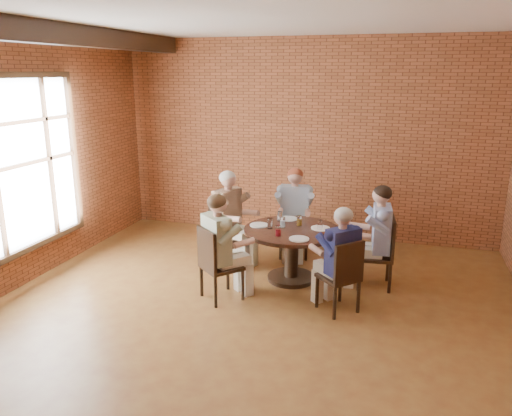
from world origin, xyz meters
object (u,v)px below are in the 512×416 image
(diner_d, at_px, (221,247))
(diner_e, at_px, (339,260))
(chair_a, at_px, (382,250))
(smartphone, at_px, (320,235))
(chair_b, at_px, (294,222))
(diner_c, at_px, (231,218))
(diner_a, at_px, (376,237))
(chair_e, at_px, (343,274))
(chair_d, at_px, (215,262))
(chair_c, at_px, (226,228))
(dining_table, at_px, (292,244))
(diner_b, at_px, (294,213))

(diner_d, xyz_separation_m, diner_e, (1.47, 0.09, -0.04))
(chair_a, xyz_separation_m, smartphone, (-0.80, -0.30, 0.23))
(chair_b, distance_m, diner_c, 1.08)
(diner_a, xyz_separation_m, chair_e, (-0.32, -0.92, -0.20))
(diner_e, bearing_deg, smartphone, -105.49)
(chair_d, bearing_deg, diner_e, -132.88)
(diner_a, distance_m, chair_b, 1.61)
(chair_c, distance_m, diner_d, 1.33)
(chair_c, distance_m, smartphone, 1.67)
(chair_a, height_order, diner_d, diner_d)
(diner_e, xyz_separation_m, smartphone, (-0.33, 0.57, 0.10))
(chair_b, xyz_separation_m, diner_e, (0.93, -1.78, 0.13))
(dining_table, bearing_deg, chair_b, 100.34)
(diner_a, bearing_deg, diner_e, -29.66)
(chair_a, bearing_deg, dining_table, -90.00)
(chair_b, bearing_deg, diner_e, -72.70)
(chair_a, distance_m, diner_d, 2.17)
(diner_b, bearing_deg, diner_d, -117.65)
(chair_c, bearing_deg, diner_b, -40.32)
(diner_c, relative_size, chair_d, 1.47)
(dining_table, distance_m, smartphone, 0.50)
(chair_e, bearing_deg, diner_b, -105.95)
(smartphone, bearing_deg, diner_e, -51.01)
(diner_a, xyz_separation_m, chair_b, (-1.31, 0.92, -0.18))
(chair_a, relative_size, smartphone, 7.15)
(chair_e, height_order, diner_e, diner_e)
(diner_b, distance_m, chair_c, 1.09)
(diner_e, bearing_deg, diner_b, -106.62)
(diner_a, bearing_deg, diner_c, -103.37)
(chair_d, distance_m, smartphone, 1.43)
(dining_table, height_order, chair_d, chair_d)
(diner_a, xyz_separation_m, smartphone, (-0.70, -0.29, 0.05))
(diner_b, bearing_deg, diner_e, -71.86)
(diner_a, relative_size, chair_c, 1.43)
(diner_a, distance_m, chair_e, 0.99)
(chair_c, height_order, diner_c, diner_c)
(diner_b, bearing_deg, smartphone, -72.45)
(dining_table, xyz_separation_m, diner_e, (0.74, -0.74, 0.13))
(diner_c, xyz_separation_m, chair_d, (0.24, -1.29, -0.19))
(diner_c, distance_m, smartphone, 1.55)
(diner_a, height_order, chair_e, diner_a)
(chair_c, height_order, diner_e, diner_e)
(dining_table, bearing_deg, chair_d, -131.28)
(chair_b, xyz_separation_m, chair_e, (0.99, -1.84, -0.02))
(diner_d, relative_size, smartphone, 10.15)
(dining_table, bearing_deg, diner_c, 158.98)
(smartphone, bearing_deg, chair_d, -139.48)
(diner_c, bearing_deg, dining_table, -90.00)
(diner_c, distance_m, chair_d, 1.33)
(chair_d, distance_m, diner_d, 0.19)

